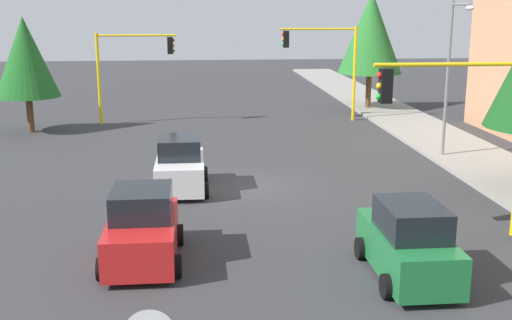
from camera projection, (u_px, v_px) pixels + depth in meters
ground_plane at (249, 187)px, 24.27m from camera, size 120.00×120.00×0.00m
sidewalk_kerb at (461, 151)px, 30.04m from camera, size 80.00×4.00×0.15m
traffic_signal_near_left at (462, 113)px, 18.09m from camera, size 0.36×4.59×5.28m
traffic_signal_far_right at (131, 60)px, 36.43m from camera, size 0.36×4.59×5.27m
traffic_signal_far_left at (325, 55)px, 37.40m from camera, size 0.36×4.59×5.59m
street_lamp_curbside at (452, 62)px, 27.57m from camera, size 2.15×0.28×7.00m
tree_opposite_side at (25, 57)px, 33.93m from camera, size 3.43×3.43×6.23m
tree_roadside_far at (371, 33)px, 41.36m from camera, size 4.20×4.20×7.68m
car_white at (180, 166)px, 23.67m from camera, size 3.66×2.07×1.98m
car_red at (142, 229)px, 17.00m from camera, size 3.72×2.11×1.98m
car_green at (408, 243)px, 15.98m from camera, size 3.92×1.97×1.98m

